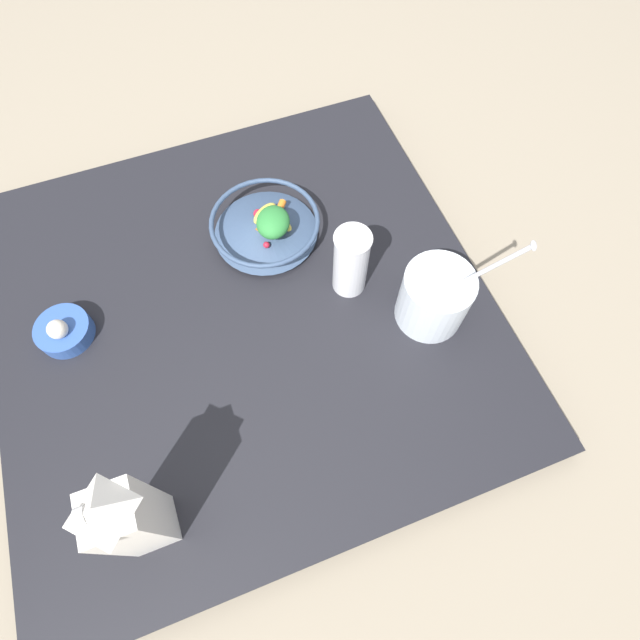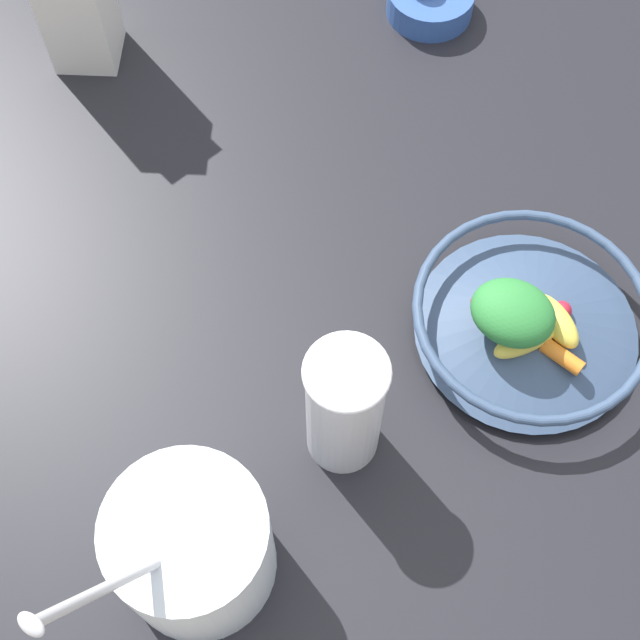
{
  "view_description": "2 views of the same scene",
  "coord_description": "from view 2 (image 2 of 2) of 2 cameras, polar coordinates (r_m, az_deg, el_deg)",
  "views": [
    {
      "loc": [
        0.48,
        -0.02,
        0.91
      ],
      "look_at": [
        0.12,
        0.12,
        0.13
      ],
      "focal_mm": 28.0,
      "sensor_mm": 36.0,
      "label": 1
    },
    {
      "loc": [
        0.03,
        0.49,
        0.82
      ],
      "look_at": [
        0.04,
        0.14,
        0.13
      ],
      "focal_mm": 50.0,
      "sensor_mm": 36.0,
      "label": 2
    }
  ],
  "objects": [
    {
      "name": "countertop",
      "position": [
        0.94,
        3.06,
        4.28
      ],
      "size": [
        0.94,
        0.94,
        0.04
      ],
      "color": "black",
      "rests_on": "ground_plane"
    },
    {
      "name": "ground_plane",
      "position": [
        0.96,
        3.0,
        3.62
      ],
      "size": [
        6.0,
        6.0,
        0.0
      ],
      "primitive_type": "plane",
      "color": "gray"
    },
    {
      "name": "fruit_bowl",
      "position": [
        0.86,
        13.24,
        0.05
      ],
      "size": [
        0.23,
        0.23,
        0.09
      ],
      "color": "#384C6B",
      "rests_on": "countertop"
    },
    {
      "name": "drinking_cup",
      "position": [
        0.75,
        1.58,
        -5.57
      ],
      "size": [
        0.07,
        0.07,
        0.16
      ],
      "color": "white",
      "rests_on": "countertop"
    },
    {
      "name": "yogurt_tub",
      "position": [
        0.74,
        -8.23,
        -14.11
      ],
      "size": [
        0.13,
        0.17,
        0.27
      ],
      "color": "silver",
      "rests_on": "countertop"
    }
  ]
}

